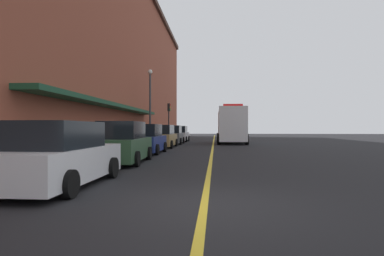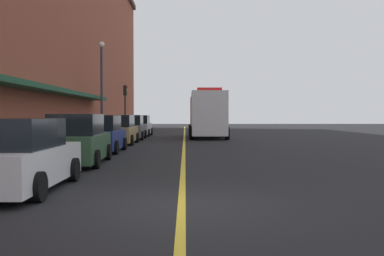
{
  "view_description": "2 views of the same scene",
  "coord_description": "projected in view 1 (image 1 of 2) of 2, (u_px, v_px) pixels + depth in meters",
  "views": [
    {
      "loc": [
        0.23,
        -6.53,
        1.55
      ],
      "look_at": [
        -1.33,
        14.67,
        1.56
      ],
      "focal_mm": 30.03,
      "sensor_mm": 36.0,
      "label": 1
    },
    {
      "loc": [
        0.07,
        -8.95,
        1.81
      ],
      "look_at": [
        0.55,
        22.41,
        0.89
      ],
      "focal_mm": 41.81,
      "sensor_mm": 36.0,
      "label": 2
    }
  ],
  "objects": [
    {
      "name": "parked_car_5",
      "position": [
        180.0,
        134.0,
        36.61
      ],
      "size": [
        1.99,
        4.7,
        1.78
      ],
      "rotation": [
        0.0,
        0.0,
        1.56
      ],
      "color": "silver",
      "rests_on": "ground"
    },
    {
      "name": "traffic_light_near",
      "position": [
        169.0,
        114.0,
        37.85
      ],
      "size": [
        0.38,
        0.36,
        4.3
      ],
      "color": "#232326",
      "rests_on": "sidewalk_left"
    },
    {
      "name": "box_truck",
      "position": [
        231.0,
        126.0,
        32.67
      ],
      "size": [
        2.92,
        8.07,
        3.78
      ],
      "rotation": [
        0.0,
        0.0,
        -1.57
      ],
      "color": "silver",
      "rests_on": "ground"
    },
    {
      "name": "sidewalk_left",
      "position": [
        151.0,
        143.0,
        31.91
      ],
      "size": [
        2.4,
        70.0,
        0.15
      ],
      "primitive_type": "cube",
      "color": "gray",
      "rests_on": "ground"
    },
    {
      "name": "street_lamp_left",
      "position": [
        150.0,
        98.0,
        30.28
      ],
      "size": [
        0.44,
        0.44,
        6.94
      ],
      "color": "#33383D",
      "rests_on": "sidewalk_left"
    },
    {
      "name": "parked_car_4",
      "position": [
        172.0,
        135.0,
        31.06
      ],
      "size": [
        2.1,
        4.14,
        1.8
      ],
      "rotation": [
        0.0,
        0.0,
        1.57
      ],
      "color": "#595B60",
      "rests_on": "ground"
    },
    {
      "name": "parked_car_1",
      "position": [
        123.0,
        144.0,
        14.23
      ],
      "size": [
        2.11,
        4.74,
        1.84
      ],
      "rotation": [
        0.0,
        0.0,
        1.61
      ],
      "color": "#2D5133",
      "rests_on": "ground"
    },
    {
      "name": "parked_car_2",
      "position": [
        146.0,
        140.0,
        19.57
      ],
      "size": [
        2.07,
        4.24,
        1.79
      ],
      "rotation": [
        0.0,
        0.0,
        1.56
      ],
      "color": "navy",
      "rests_on": "ground"
    },
    {
      "name": "parking_meter_1",
      "position": [
        70.0,
        141.0,
        12.29
      ],
      "size": [
        0.14,
        0.18,
        1.33
      ],
      "color": "#4C4C51",
      "rests_on": "sidewalk_left"
    },
    {
      "name": "brick_building_left",
      "position": [
        88.0,
        54.0,
        31.35
      ],
      "size": [
        10.76,
        64.0,
        17.53
      ],
      "color": "brown",
      "rests_on": "ground"
    },
    {
      "name": "parked_car_0",
      "position": [
        61.0,
        156.0,
        8.51
      ],
      "size": [
        1.99,
        4.71,
        1.73
      ],
      "rotation": [
        0.0,
        0.0,
        1.57
      ],
      "color": "silver",
      "rests_on": "ground"
    },
    {
      "name": "parking_meter_3",
      "position": [
        166.0,
        132.0,
        36.39
      ],
      "size": [
        0.14,
        0.18,
        1.33
      ],
      "color": "#4C4C51",
      "rests_on": "sidewalk_left"
    },
    {
      "name": "parked_car_3",
      "position": [
        162.0,
        137.0,
        25.62
      ],
      "size": [
        2.09,
        4.75,
        1.8
      ],
      "rotation": [
        0.0,
        0.0,
        1.57
      ],
      "color": "#A5844C",
      "rests_on": "ground"
    },
    {
      "name": "lane_center_stripe",
      "position": [
        213.0,
        144.0,
        31.46
      ],
      "size": [
        0.16,
        70.0,
        0.01
      ],
      "primitive_type": "cube",
      "color": "gold",
      "rests_on": "ground"
    },
    {
      "name": "parking_meter_2",
      "position": [
        151.0,
        134.0,
        27.86
      ],
      "size": [
        0.14,
        0.18,
        1.33
      ],
      "color": "#4C4C51",
      "rests_on": "sidewalk_left"
    },
    {
      "name": "ground_plane",
      "position": [
        213.0,
        144.0,
        31.46
      ],
      "size": [
        112.0,
        112.0,
        0.0
      ],
      "primitive_type": "plane",
      "color": "black"
    },
    {
      "name": "parking_meter_0",
      "position": [
        157.0,
        133.0,
        30.7
      ],
      "size": [
        0.14,
        0.18,
        1.33
      ],
      "color": "#4C4C51",
      "rests_on": "sidewalk_left"
    }
  ]
}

